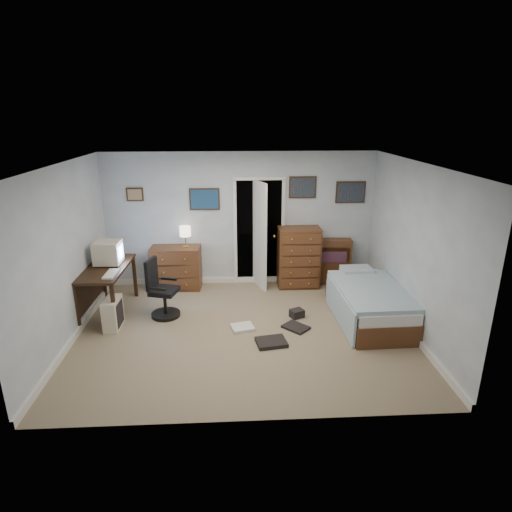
% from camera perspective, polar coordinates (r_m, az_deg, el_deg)
% --- Properties ---
extents(floor, '(5.00, 4.00, 0.02)m').
position_cam_1_polar(floor, '(6.61, -1.61, -10.04)').
color(floor, '#84725B').
rests_on(floor, ground).
extents(computer_desk, '(0.67, 1.40, 0.80)m').
position_cam_1_polar(computer_desk, '(7.37, -19.99, -2.75)').
color(computer_desk, black).
rests_on(computer_desk, floor).
extents(crt_monitor, '(0.42, 0.39, 0.38)m').
position_cam_1_polar(crt_monitor, '(7.35, -19.13, 0.44)').
color(crt_monitor, beige).
rests_on(crt_monitor, computer_desk).
extents(keyboard, '(0.17, 0.43, 0.03)m').
position_cam_1_polar(keyboard, '(6.91, -18.78, -2.28)').
color(keyboard, beige).
rests_on(keyboard, computer_desk).
extents(pc_tower, '(0.23, 0.45, 0.48)m').
position_cam_1_polar(pc_tower, '(6.94, -18.54, -7.27)').
color(pc_tower, beige).
rests_on(pc_tower, floor).
extents(office_chair, '(0.58, 0.58, 0.97)m').
position_cam_1_polar(office_chair, '(7.07, -12.51, -5.04)').
color(office_chair, black).
rests_on(office_chair, floor).
extents(media_stack, '(0.15, 0.15, 0.72)m').
position_cam_1_polar(media_stack, '(8.76, -17.43, -0.90)').
color(media_stack, maroon).
rests_on(media_stack, floor).
extents(low_dresser, '(0.92, 0.50, 0.80)m').
position_cam_1_polar(low_dresser, '(8.13, -10.57, -1.53)').
color(low_dresser, '#5B2F1C').
rests_on(low_dresser, floor).
extents(table_lamp, '(0.21, 0.21, 0.39)m').
position_cam_1_polar(table_lamp, '(7.90, -9.43, 3.18)').
color(table_lamp, gold).
rests_on(table_lamp, low_dresser).
extents(doorway, '(0.96, 1.12, 2.05)m').
position_cam_1_polar(doorway, '(8.36, 0.26, 3.69)').
color(doorway, black).
rests_on(doorway, floor).
extents(tall_dresser, '(0.78, 0.46, 1.14)m').
position_cam_1_polar(tall_dresser, '(8.07, 5.70, -0.18)').
color(tall_dresser, '#5B2F1C').
rests_on(tall_dresser, floor).
extents(headboard_bookcase, '(0.99, 0.31, 0.88)m').
position_cam_1_polar(headboard_bookcase, '(8.30, 9.19, -0.55)').
color(headboard_bookcase, '#5B2F1C').
rests_on(headboard_bookcase, floor).
extents(bed, '(1.06, 1.90, 0.62)m').
position_cam_1_polar(bed, '(7.06, 14.71, -5.97)').
color(bed, '#5B2F1C').
rests_on(bed, floor).
extents(wall_posters, '(4.38, 0.04, 0.60)m').
position_cam_1_polar(wall_posters, '(7.93, 2.02, 8.37)').
color(wall_posters, '#331E11').
rests_on(wall_posters, floor).
extents(floor_clutter, '(1.25, 1.14, 0.13)m').
position_cam_1_polar(floor_clutter, '(6.58, 2.68, -9.74)').
color(floor_clutter, black).
rests_on(floor_clutter, floor).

